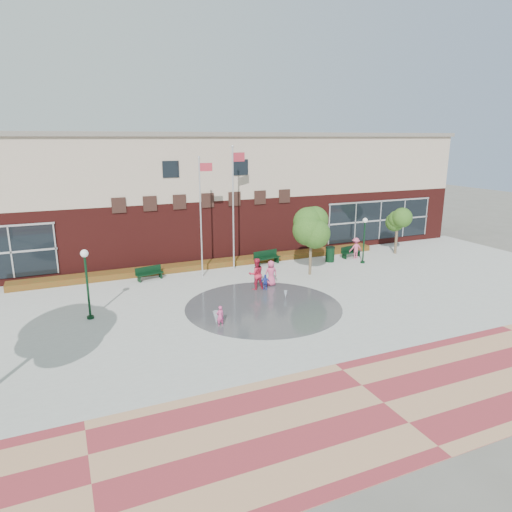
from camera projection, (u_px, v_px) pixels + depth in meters
name	position (u px, v px, depth m)	size (l,w,h in m)	color
ground	(289.00, 328.00, 21.85)	(120.00, 120.00, 0.00)	#666056
plaza_concrete	(256.00, 301.00, 25.40)	(46.00, 18.00, 0.01)	#A8A8A0
paver_band	(384.00, 403.00, 15.64)	(46.00, 6.00, 0.01)	#982E35
splash_pad	(263.00, 307.00, 24.51)	(8.40, 8.40, 0.01)	#383A3D
library_building	(188.00, 192.00, 36.19)	(44.40, 10.40, 9.20)	#481412
flower_bed	(213.00, 267.00, 32.15)	(26.00, 1.20, 0.40)	maroon
flagpole_left	(201.00, 211.00, 28.78)	(0.91, 0.15, 7.74)	silver
flagpole_right	(234.00, 202.00, 30.32)	(1.01, 0.30, 8.37)	silver
lamp_left	(87.00, 276.00, 22.36)	(0.38, 0.38, 3.59)	black
lamp_right	(364.00, 235.00, 32.54)	(0.35, 0.35, 3.32)	black
bench_left	(150.00, 276.00, 29.06)	(1.80, 0.83, 0.87)	black
bench_mid	(267.00, 260.00, 32.63)	(2.05, 0.88, 1.00)	black
bench_right	(351.00, 254.00, 34.53)	(1.79, 0.81, 0.87)	black
trash_can	(330.00, 254.00, 33.28)	(0.69, 0.69, 1.13)	black
tree_mid	(311.00, 227.00, 29.48)	(2.64, 2.64, 4.45)	#4F3F2C
tree_small_right	(398.00, 219.00, 35.05)	(2.23, 2.23, 3.81)	#4F3F2C
water_jet_a	(216.00, 325.00, 22.17)	(0.34, 0.34, 0.66)	white
water_jet_b	(285.00, 299.00, 25.73)	(0.20, 0.20, 0.46)	white
child_splash	(220.00, 316.00, 21.86)	(0.39, 0.25, 1.06)	#CF417D
adult_red	(256.00, 274.00, 27.10)	(0.94, 0.73, 1.93)	#C3203C
adult_pink	(271.00, 273.00, 27.84)	(0.78, 0.51, 1.59)	#D44C76
child_blue	(265.00, 283.00, 27.01)	(0.59, 0.24, 1.00)	#2B3DB1
person_bench	(356.00, 248.00, 34.15)	(1.03, 0.59, 1.59)	#CD4F6F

